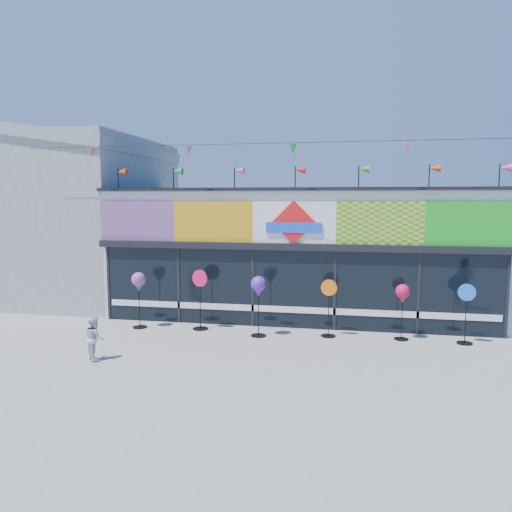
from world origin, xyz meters
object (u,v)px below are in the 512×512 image
(spinner_0, at_px, (139,283))
(spinner_2, at_px, (258,288))
(spinner_3, at_px, (329,307))
(spinner_4, at_px, (403,295))
(child, at_px, (94,338))
(spinner_5, at_px, (466,312))
(spinner_1, at_px, (200,298))

(spinner_0, distance_m, spinner_2, 3.61)
(spinner_3, bearing_deg, spinner_2, -170.45)
(spinner_4, bearing_deg, spinner_2, -174.31)
(child, bearing_deg, spinner_0, -39.97)
(spinner_0, bearing_deg, spinner_4, 1.12)
(spinner_0, relative_size, child, 1.60)
(child, bearing_deg, spinner_5, -114.74)
(spinner_2, bearing_deg, spinner_5, 3.08)
(spinner_0, height_order, spinner_2, spinner_2)
(spinner_0, xyz_separation_m, spinner_4, (7.45, 0.15, -0.11))
(spinner_3, distance_m, child, 6.13)
(spinner_1, height_order, child, spinner_1)
(spinner_2, relative_size, spinner_4, 1.11)
(spinner_2, height_order, spinner_4, spinner_2)
(spinner_4, height_order, spinner_5, spinner_5)
(spinner_3, bearing_deg, child, -150.35)
(spinner_2, xyz_separation_m, spinner_5, (5.44, 0.29, -0.50))
(spinner_4, distance_m, spinner_5, 1.64)
(spinner_5, bearing_deg, spinner_0, -179.65)
(spinner_2, distance_m, spinner_4, 3.87)
(spinner_0, xyz_separation_m, child, (0.18, -2.95, -0.80))
(spinner_3, relative_size, child, 1.54)
(spinner_1, distance_m, child, 3.53)
(spinner_2, bearing_deg, spinner_0, 176.22)
(spinner_3, xyz_separation_m, child, (-5.32, -3.03, -0.32))
(spinner_1, xyz_separation_m, spinner_4, (5.64, -0.02, 0.29))
(spinner_0, bearing_deg, spinner_1, 5.09)
(spinner_1, relative_size, spinner_3, 1.10)
(spinner_5, bearing_deg, spinner_4, 176.75)
(spinner_3, distance_m, spinner_5, 3.54)
(spinner_0, xyz_separation_m, spinner_1, (1.81, 0.16, -0.40))
(spinner_0, height_order, spinner_5, spinner_0)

